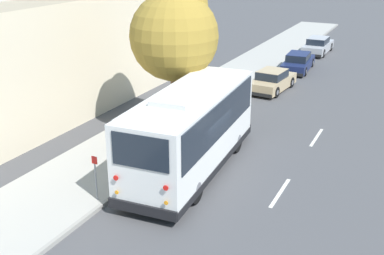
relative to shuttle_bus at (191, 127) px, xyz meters
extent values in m
plane|color=#474749|center=(-0.20, -0.48, -1.88)|extent=(160.00, 160.00, 0.00)
cube|color=#A3A099|center=(-0.20, 3.55, -1.81)|extent=(80.00, 3.97, 0.15)
cube|color=gray|center=(-0.20, 1.49, -1.81)|extent=(80.00, 0.14, 0.15)
cube|color=white|center=(0.00, 0.00, -0.11)|extent=(8.50, 3.03, 2.94)
cube|color=black|center=(0.00, 0.00, -1.44)|extent=(8.55, 3.09, 0.28)
cube|color=black|center=(0.00, 0.00, 0.53)|extent=(7.83, 3.08, 1.41)
cube|color=black|center=(4.19, 0.28, 0.53)|extent=(0.17, 2.17, 1.48)
cube|color=black|center=(-4.19, -0.28, 0.64)|extent=(0.16, 1.99, 1.13)
cube|color=black|center=(4.19, 0.28, 1.22)|extent=(0.16, 1.79, 0.22)
cube|color=white|center=(0.00, 0.00, 1.40)|extent=(7.98, 2.77, 0.10)
cube|color=silver|center=(-1.49, -0.10, 1.52)|extent=(1.62, 1.51, 0.20)
cube|color=black|center=(4.21, 0.28, -1.40)|extent=(0.27, 2.51, 0.36)
cube|color=black|center=(-4.21, -0.28, -1.40)|extent=(0.27, 2.51, 0.36)
cylinder|color=red|center=(-4.31, 0.61, -0.41)|extent=(0.04, 0.18, 0.18)
cylinder|color=orange|center=(-4.31, 0.61, -0.93)|extent=(0.04, 0.14, 0.14)
cylinder|color=red|center=(-4.19, -1.18, -0.41)|extent=(0.04, 0.18, 0.18)
cylinder|color=orange|center=(-4.19, -1.18, -0.93)|extent=(0.04, 0.14, 0.14)
cube|color=white|center=(4.20, 1.11, -1.23)|extent=(0.06, 0.32, 0.18)
cube|color=white|center=(4.31, -0.54, -1.23)|extent=(0.06, 0.32, 0.18)
cube|color=black|center=(3.82, 1.66, 0.81)|extent=(0.07, 0.10, 0.24)
cylinder|color=black|center=(2.40, 1.25, -1.33)|extent=(1.11, 0.37, 1.10)
cylinder|color=slate|center=(2.40, 1.25, -1.33)|extent=(0.51, 0.35, 0.49)
cylinder|color=black|center=(2.54, -0.92, -1.33)|extent=(1.11, 0.37, 1.10)
cylinder|color=slate|center=(2.54, -0.92, -1.33)|extent=(0.51, 0.35, 0.49)
cylinder|color=black|center=(-2.41, 0.93, -1.33)|extent=(1.11, 0.37, 1.10)
cylinder|color=slate|center=(-2.41, 0.93, -1.33)|extent=(0.51, 0.35, 0.49)
cylinder|color=black|center=(-2.26, -1.24, -1.33)|extent=(1.11, 0.37, 1.10)
cylinder|color=slate|center=(-2.26, -1.24, -1.33)|extent=(0.51, 0.35, 0.49)
cube|color=tan|center=(12.29, 0.47, -1.40)|extent=(4.15, 2.04, 0.64)
cube|color=black|center=(12.18, 0.48, -0.83)|extent=(2.02, 1.62, 0.48)
cube|color=tan|center=(12.18, 0.48, -0.59)|extent=(1.94, 1.58, 0.05)
cube|color=black|center=(14.31, 0.29, -1.62)|extent=(0.22, 1.65, 0.20)
cube|color=black|center=(10.26, 0.64, -1.62)|extent=(0.22, 1.65, 0.20)
cylinder|color=black|center=(13.62, 1.13, -1.55)|extent=(0.67, 0.26, 0.66)
cylinder|color=slate|center=(13.62, 1.13, -1.55)|extent=(0.31, 0.24, 0.30)
cylinder|color=black|center=(13.48, -0.41, -1.55)|extent=(0.67, 0.26, 0.66)
cylinder|color=slate|center=(13.48, -0.41, -1.55)|extent=(0.31, 0.24, 0.30)
cylinder|color=black|center=(11.09, 1.35, -1.55)|extent=(0.67, 0.26, 0.66)
cylinder|color=slate|center=(11.09, 1.35, -1.55)|extent=(0.31, 0.24, 0.30)
cylinder|color=black|center=(10.96, -0.20, -1.55)|extent=(0.67, 0.26, 0.66)
cylinder|color=slate|center=(10.96, -0.20, -1.55)|extent=(0.31, 0.24, 0.30)
cube|color=#19234C|center=(18.00, 0.32, -1.42)|extent=(4.54, 1.93, 0.61)
cube|color=black|center=(17.88, 0.32, -0.88)|extent=(2.19, 1.56, 0.48)
cube|color=#19234C|center=(17.88, 0.32, -0.64)|extent=(2.10, 1.52, 0.05)
cube|color=black|center=(20.24, 0.46, -1.63)|extent=(0.18, 1.61, 0.20)
cube|color=black|center=(15.75, 0.18, -1.63)|extent=(0.18, 1.61, 0.20)
cylinder|color=black|center=(19.35, 1.16, -1.57)|extent=(0.63, 0.24, 0.62)
cylinder|color=slate|center=(19.35, 1.16, -1.57)|extent=(0.29, 0.24, 0.28)
cylinder|color=black|center=(19.44, -0.34, -1.57)|extent=(0.63, 0.24, 0.62)
cylinder|color=slate|center=(19.44, -0.34, -1.57)|extent=(0.29, 0.24, 0.28)
cylinder|color=black|center=(16.55, 0.99, -1.57)|extent=(0.63, 0.24, 0.62)
cylinder|color=slate|center=(16.55, 0.99, -1.57)|extent=(0.29, 0.24, 0.28)
cylinder|color=black|center=(16.64, -0.52, -1.57)|extent=(0.63, 0.24, 0.62)
cylinder|color=slate|center=(16.64, -0.52, -1.57)|extent=(0.29, 0.24, 0.28)
cube|color=#A8AAAF|center=(24.41, 0.33, -1.39)|extent=(4.56, 1.73, 0.65)
cube|color=black|center=(24.29, 0.33, -0.82)|extent=(2.17, 1.48, 0.48)
cube|color=#A8AAAF|center=(24.29, 0.33, -0.58)|extent=(2.08, 1.44, 0.05)
cube|color=black|center=(26.71, 0.31, -1.62)|extent=(0.09, 1.64, 0.20)
cube|color=black|center=(22.11, 0.34, -1.62)|extent=(0.09, 1.64, 0.20)
cylinder|color=black|center=(25.86, 1.09, -1.55)|extent=(0.67, 0.21, 0.67)
cylinder|color=slate|center=(25.86, 1.09, -1.55)|extent=(0.30, 0.22, 0.30)
cylinder|color=black|center=(25.84, -0.45, -1.55)|extent=(0.67, 0.21, 0.67)
cylinder|color=slate|center=(25.84, -0.45, -1.55)|extent=(0.30, 0.22, 0.30)
cylinder|color=black|center=(22.98, 1.11, -1.55)|extent=(0.67, 0.21, 0.67)
cylinder|color=slate|center=(22.98, 1.11, -1.55)|extent=(0.30, 0.22, 0.30)
cylinder|color=black|center=(22.97, -0.43, -1.55)|extent=(0.67, 0.21, 0.67)
cylinder|color=slate|center=(22.97, -0.43, -1.55)|extent=(0.30, 0.22, 0.30)
cylinder|color=brown|center=(3.37, 2.53, -0.19)|extent=(0.39, 0.39, 3.09)
sphere|color=olive|center=(3.37, 2.53, 2.78)|extent=(4.05, 4.05, 4.05)
sphere|color=#A58431|center=(3.88, 2.53, 4.09)|extent=(2.64, 2.64, 2.64)
cylinder|color=gray|center=(-3.81, 1.82, -1.05)|extent=(0.06, 0.06, 1.37)
cube|color=red|center=(-3.81, 1.82, -0.22)|extent=(0.02, 0.22, 0.28)
cylinder|color=gray|center=(-1.76, 1.82, -1.23)|extent=(0.06, 0.06, 1.01)
cube|color=beige|center=(0.84, 10.44, 1.15)|extent=(24.79, 6.28, 6.06)
cube|color=#BAAD93|center=(0.84, 7.45, 4.37)|extent=(24.79, 0.30, 0.40)
cube|color=silver|center=(-0.26, -3.78, -1.88)|extent=(2.40, 0.14, 0.01)
cube|color=silver|center=(5.74, -3.78, -1.88)|extent=(2.40, 0.14, 0.01)
camera|label=1|loc=(-15.74, -7.76, 6.73)|focal=45.00mm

